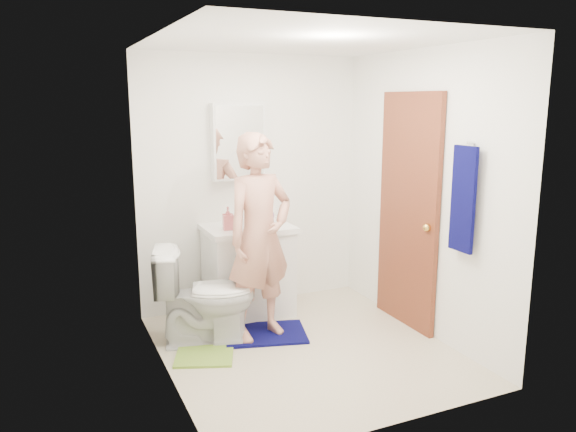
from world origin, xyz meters
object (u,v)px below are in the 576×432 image
(medicine_cabinet, at_px, (238,142))
(towel, at_px, (463,199))
(man, at_px, (260,237))
(vanity_cabinet, at_px, (248,273))
(toilet, at_px, (205,295))
(toothbrush_cup, at_px, (268,217))
(soap_dispenser, at_px, (228,218))

(medicine_cabinet, distance_m, towel, 2.11)
(towel, xyz_separation_m, man, (-1.27, 0.94, -0.37))
(medicine_cabinet, bearing_deg, towel, -55.39)
(vanity_cabinet, height_order, man, man)
(vanity_cabinet, height_order, toilet, toilet)
(medicine_cabinet, distance_m, toilet, 1.48)
(medicine_cabinet, relative_size, toilet, 0.86)
(towel, relative_size, man, 0.47)
(toothbrush_cup, xyz_separation_m, man, (-0.33, -0.62, -0.02))
(vanity_cabinet, bearing_deg, man, -99.78)
(vanity_cabinet, distance_m, medicine_cabinet, 1.22)
(towel, bearing_deg, soap_dispenser, 134.51)
(vanity_cabinet, relative_size, toothbrush_cup, 7.18)
(towel, distance_m, toilet, 2.17)
(toilet, height_order, toothbrush_cup, toothbrush_cup)
(toilet, bearing_deg, man, -84.76)
(vanity_cabinet, relative_size, soap_dispenser, 3.92)
(toilet, bearing_deg, towel, -104.73)
(soap_dispenser, relative_size, man, 0.12)
(vanity_cabinet, distance_m, soap_dispenser, 0.59)
(toilet, relative_size, soap_dispenser, 4.01)
(vanity_cabinet, height_order, medicine_cabinet, medicine_cabinet)
(man, bearing_deg, towel, -51.73)
(medicine_cabinet, xyz_separation_m, man, (-0.09, -0.77, -0.72))
(vanity_cabinet, height_order, towel, towel)
(towel, height_order, man, man)
(towel, height_order, toothbrush_cup, towel)
(medicine_cabinet, bearing_deg, vanity_cabinet, -90.00)
(soap_dispenser, bearing_deg, toilet, -130.76)
(vanity_cabinet, xyz_separation_m, medicine_cabinet, (0.00, 0.22, 1.20))
(toilet, distance_m, man, 0.65)
(towel, distance_m, toothbrush_cup, 1.86)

